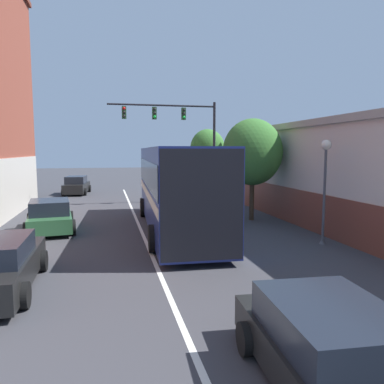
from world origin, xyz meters
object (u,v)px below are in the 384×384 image
object	(u,v)px
traffic_signal_gantry	(181,129)
parked_car_left_near	(50,216)
bus	(176,184)
street_lamp	(325,175)
street_tree_near	(252,152)
street_tree_far	(208,149)
hatchback_foreground	(337,356)
parked_car_left_far	(77,186)

from	to	relation	value
traffic_signal_gantry	parked_car_left_near	bearing A→B (deg)	-134.90
bus	parked_car_left_near	xyz separation A→B (m)	(-5.55, 0.87, -1.41)
parked_car_left_near	bus	bearing A→B (deg)	-106.03
street_lamp	street_tree_near	world-z (taller)	street_tree_near
street_tree_far	street_tree_near	bearing A→B (deg)	-90.54
hatchback_foreground	street_tree_near	size ratio (longest dim) A/B	0.88
traffic_signal_gantry	street_tree_near	bearing A→B (deg)	-70.88
parked_car_left_far	traffic_signal_gantry	bearing A→B (deg)	-130.35
hatchback_foreground	parked_car_left_near	xyz separation A→B (m)	(-5.72, 12.91, 0.04)
bus	street_tree_near	distance (m)	4.74
parked_car_left_near	traffic_signal_gantry	xyz separation A→B (m)	(7.44, 7.47, 4.39)
parked_car_left_far	bus	bearing A→B (deg)	-155.85
hatchback_foreground	traffic_signal_gantry	world-z (taller)	traffic_signal_gantry
parked_car_left_near	parked_car_left_far	bearing A→B (deg)	-7.19
parked_car_left_far	street_tree_near	size ratio (longest dim) A/B	0.86
parked_car_left_far	street_tree_near	world-z (taller)	street_tree_near
parked_car_left_far	street_tree_far	size ratio (longest dim) A/B	0.86
hatchback_foreground	parked_car_left_near	distance (m)	14.12
bus	street_tree_far	bearing A→B (deg)	-19.56
parked_car_left_near	street_tree_far	world-z (taller)	street_tree_far
traffic_signal_gantry	street_lamp	bearing A→B (deg)	-75.43
street_lamp	street_tree_near	distance (m)	5.48
bus	street_tree_far	size ratio (longest dim) A/B	2.33
bus	street_tree_far	distance (m)	11.61
bus	parked_car_left_far	distance (m)	16.82
street_tree_near	street_tree_far	bearing A→B (deg)	89.46
bus	street_tree_near	world-z (taller)	street_tree_near
parked_car_left_far	street_tree_near	bearing A→B (deg)	-140.75
street_tree_near	street_lamp	bearing A→B (deg)	-81.52
parked_car_left_far	traffic_signal_gantry	distance (m)	11.42
bus	parked_car_left_far	world-z (taller)	bus
parked_car_left_far	hatchback_foreground	bearing A→B (deg)	-163.56
hatchback_foreground	traffic_signal_gantry	size ratio (longest dim) A/B	0.64
bus	parked_car_left_near	bearing A→B (deg)	83.82
street_tree_near	street_tree_far	distance (m)	9.14
parked_car_left_far	traffic_signal_gantry	xyz separation A→B (m)	(7.43, -7.49, 4.37)
bus	parked_car_left_far	size ratio (longest dim) A/B	2.69
parked_car_left_far	street_tree_near	distance (m)	17.58
parked_car_left_near	street_lamp	world-z (taller)	street_lamp
traffic_signal_gantry	street_tree_far	world-z (taller)	traffic_signal_gantry
parked_car_left_near	street_tree_far	xyz separation A→B (m)	(9.90, 9.77, 3.07)
street_tree_near	parked_car_left_near	bearing A→B (deg)	-176.30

